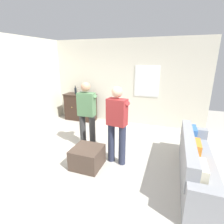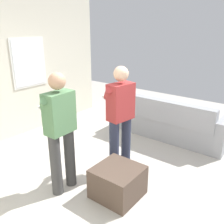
% 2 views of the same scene
% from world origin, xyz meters
% --- Properties ---
extents(ground, '(10.40, 10.40, 0.00)m').
position_xyz_m(ground, '(0.00, 0.00, 0.00)').
color(ground, '#B2ADA3').
extents(couch, '(0.57, 2.28, 0.85)m').
position_xyz_m(couch, '(2.05, 0.04, 0.34)').
color(couch, gray).
rests_on(couch, ground).
extents(ottoman, '(0.60, 0.60, 0.43)m').
position_xyz_m(ottoman, '(-0.03, -0.24, 0.21)').
color(ottoman, '#47382D').
rests_on(ottoman, ground).
extents(person_standing_left, '(0.56, 0.48, 1.68)m').
position_xyz_m(person_standing_left, '(-0.37, 0.47, 0.94)').
color(person_standing_left, '#383838').
rests_on(person_standing_left, ground).
extents(person_standing_right, '(0.55, 0.50, 1.68)m').
position_xyz_m(person_standing_right, '(0.50, 0.12, 0.94)').
color(person_standing_right, '#282D42').
rests_on(person_standing_right, ground).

